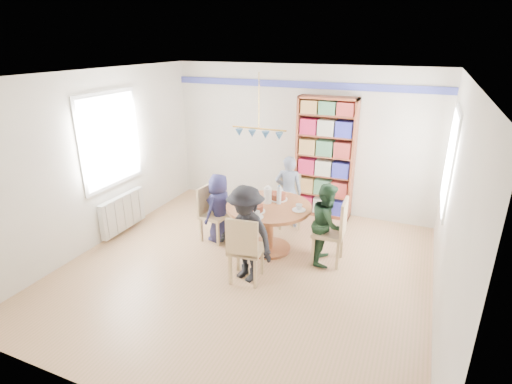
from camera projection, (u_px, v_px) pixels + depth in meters
The scene contains 14 objects.
ground at pixel (245, 269), 5.76m from camera, with size 5.00×5.00×0.00m, color tan.
room_shell at pixel (252, 142), 6.01m from camera, with size 5.00×5.00×5.00m.
radiator at pixel (123, 212), 6.77m from camera, with size 0.12×1.00×0.60m.
dining_table at pixel (269, 217), 6.11m from camera, with size 1.30×1.30×0.75m.
chair_left at pixel (211, 211), 6.47m from camera, with size 0.44×0.44×0.90m.
chair_right at pixel (335, 229), 5.74m from camera, with size 0.46×0.46×1.00m.
chair_far at pixel (289, 198), 6.99m from camera, with size 0.52×0.52×0.91m.
chair_near at pixel (244, 247), 5.25m from camera, with size 0.48×0.48×0.98m.
person_left at pixel (219, 208), 6.41m from camera, with size 0.55×0.36×1.13m, color #1B1B3B.
person_right at pixel (327, 223), 5.77m from camera, with size 0.59×0.46×1.22m, color #18311E.
person_far at pixel (288, 192), 6.88m from camera, with size 0.47×0.31×1.28m, color gray.
person_near at pixel (246, 234), 5.30m from camera, with size 0.88×0.50×1.36m, color black.
bookshelf at pixel (325, 159), 7.19m from camera, with size 1.04×0.31×2.19m.
tableware at pixel (268, 200), 6.05m from camera, with size 1.15×1.15×0.30m.
Camera 1 is at (2.09, -4.52, 3.10)m, focal length 28.00 mm.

